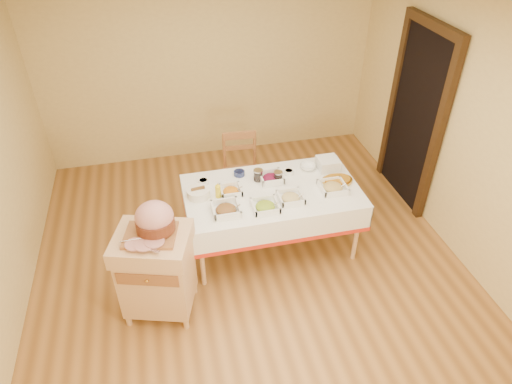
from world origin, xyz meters
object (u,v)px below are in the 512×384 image
ham_on_board (154,221)px  brass_platter (337,180)px  preserve_jar_left (258,176)px  dining_chair (241,172)px  preserve_jar_right (278,177)px  bread_basket (198,193)px  mustard_bottle (218,191)px  butcher_cart (157,269)px  dining_table (272,202)px  plate_stack (328,164)px

ham_on_board → brass_platter: ham_on_board is taller
ham_on_board → preserve_jar_left: size_ratio=3.61×
preserve_jar_left → dining_chair: bearing=95.9°
ham_on_board → preserve_jar_right: size_ratio=3.84×
ham_on_board → bread_basket: size_ratio=2.00×
mustard_bottle → bread_basket: 0.21m
ham_on_board → bread_basket: 0.84m
dining_chair → bread_basket: (-0.60, -0.74, 0.31)m
butcher_cart → dining_chair: dining_chair is taller
mustard_bottle → ham_on_board: bearing=-136.6°
butcher_cart → bread_basket: 0.90m
preserve_jar_right → mustard_bottle: (-0.67, -0.13, 0.02)m
bread_basket → preserve_jar_right: bearing=4.6°
dining_table → ham_on_board: ham_on_board is taller
ham_on_board → bread_basket: (0.45, 0.66, -0.25)m
butcher_cart → dining_table: bearing=26.9°
butcher_cart → brass_platter: 2.08m
plate_stack → brass_platter: bearing=-88.9°
dining_table → dining_chair: bearing=101.2°
butcher_cart → plate_stack: butcher_cart is taller
preserve_jar_right → plate_stack: (0.61, 0.12, 0.01)m
butcher_cart → ham_on_board: size_ratio=1.97×
plate_stack → dining_chair: bearing=147.6°
preserve_jar_right → plate_stack: bearing=11.5°
ham_on_board → mustard_bottle: (0.64, 0.61, -0.22)m
ham_on_board → mustard_bottle: 0.91m
dining_table → butcher_cart: butcher_cart is taller
butcher_cart → mustard_bottle: size_ratio=5.38×
dining_chair → plate_stack: dining_chair is taller
ham_on_board → preserve_jar_left: 1.39m
brass_platter → plate_stack: bearing=91.1°
dining_chair → preserve_jar_left: 0.69m
preserve_jar_left → mustard_bottle: mustard_bottle is taller
preserve_jar_left → bread_basket: preserve_jar_left is taller
preserve_jar_right → brass_platter: preserve_jar_right is taller
dining_table → brass_platter: 0.74m
preserve_jar_left → brass_platter: preserve_jar_left is taller
dining_chair → preserve_jar_left: size_ratio=7.37×
butcher_cart → ham_on_board: ham_on_board is taller
dining_table → plate_stack: size_ratio=8.14×
mustard_bottle → plate_stack: 1.30m
preserve_jar_left → bread_basket: 0.68m
preserve_jar_right → bread_basket: 0.86m
preserve_jar_left → dining_table: bearing=-64.9°
dining_chair → mustard_bottle: size_ratio=5.58×
dining_chair → plate_stack: size_ratio=4.29×
dining_chair → bread_basket: bearing=-128.8°
dining_chair → mustard_bottle: dining_chair is taller
preserve_jar_right → butcher_cart: bearing=-150.3°
preserve_jar_left → preserve_jar_right: size_ratio=1.06×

